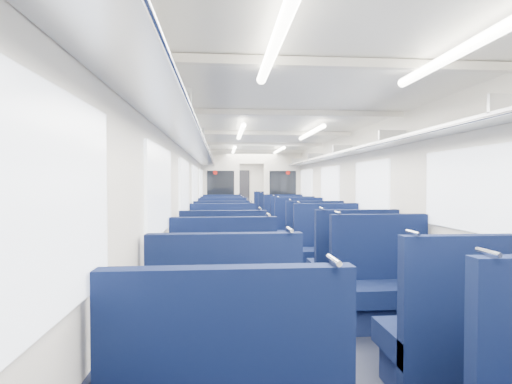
{
  "coord_description": "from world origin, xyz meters",
  "views": [
    {
      "loc": [
        -0.85,
        -8.72,
        1.49
      ],
      "look_at": [
        0.14,
        2.74,
        1.2
      ],
      "focal_mm": 28.13,
      "sensor_mm": 36.0,
      "label": 1
    }
  ],
  "objects": [
    {
      "name": "seat_17",
      "position": [
        0.83,
        0.84,
        0.36
      ],
      "size": [
        1.05,
        0.58,
        1.18
      ],
      "color": "#0D183F",
      "rests_on": "floor"
    },
    {
      "name": "seat_10",
      "position": [
        -0.83,
        -2.42,
        0.36
      ],
      "size": [
        1.05,
        0.58,
        1.18
      ],
      "color": "#0D183F",
      "rests_on": "floor"
    },
    {
      "name": "dado_right",
      "position": [
        1.39,
        0.0,
        0.35
      ],
      "size": [
        0.03,
        17.9,
        0.7
      ],
      "primitive_type": "cube",
      "color": "#0F1734",
      "rests_on": "floor"
    },
    {
      "name": "ceiling",
      "position": [
        0.0,
        0.0,
        2.35
      ],
      "size": [
        2.8,
        18.0,
        0.01
      ],
      "primitive_type": "cube",
      "color": "white",
      "rests_on": "wall_left"
    },
    {
      "name": "seat_14",
      "position": [
        -0.83,
        -0.19,
        0.36
      ],
      "size": [
        1.05,
        0.58,
        1.18
      ],
      "color": "#0D183F",
      "rests_on": "floor"
    },
    {
      "name": "dado_left",
      "position": [
        -1.39,
        0.0,
        0.35
      ],
      "size": [
        0.03,
        17.9,
        0.7
      ],
      "primitive_type": "cube",
      "color": "#0F1734",
      "rests_on": "floor"
    },
    {
      "name": "seat_7",
      "position": [
        0.83,
        -4.71,
        0.36
      ],
      "size": [
        1.05,
        0.58,
        1.18
      ],
      "color": "#0D183F",
      "rests_on": "floor"
    },
    {
      "name": "seat_23",
      "position": [
        0.83,
        5.35,
        0.36
      ],
      "size": [
        1.05,
        0.58,
        1.18
      ],
      "color": "#0D183F",
      "rests_on": "floor"
    },
    {
      "name": "seat_15",
      "position": [
        0.83,
        -0.23,
        0.36
      ],
      "size": [
        1.05,
        0.58,
        1.18
      ],
      "color": "#0D183F",
      "rests_on": "floor"
    },
    {
      "name": "seat_5",
      "position": [
        0.83,
        -6.09,
        0.36
      ],
      "size": [
        1.05,
        0.58,
        1.18
      ],
      "color": "#0D183F",
      "rests_on": "floor"
    },
    {
      "name": "wall_left",
      "position": [
        -1.4,
        0.0,
        1.18
      ],
      "size": [
        0.02,
        18.0,
        2.35
      ],
      "primitive_type": "cube",
      "color": "silver",
      "rests_on": "floor"
    },
    {
      "name": "seat_21",
      "position": [
        0.83,
        4.01,
        0.36
      ],
      "size": [
        1.05,
        0.58,
        1.18
      ],
      "color": "#0D183F",
      "rests_on": "floor"
    },
    {
      "name": "luggage_rack_left",
      "position": [
        -1.21,
        0.0,
        1.97
      ],
      "size": [
        0.36,
        17.4,
        0.18
      ],
      "color": "#B2B5BA",
      "rests_on": "wall_left"
    },
    {
      "name": "seat_19",
      "position": [
        0.83,
        1.97,
        0.36
      ],
      "size": [
        1.05,
        0.58,
        1.18
      ],
      "color": "#0D183F",
      "rests_on": "floor"
    },
    {
      "name": "seat_18",
      "position": [
        -0.83,
        1.96,
        0.36
      ],
      "size": [
        1.05,
        0.58,
        1.18
      ],
      "color": "#0D183F",
      "rests_on": "floor"
    },
    {
      "name": "wall_right",
      "position": [
        1.4,
        0.0,
        1.18
      ],
      "size": [
        0.02,
        18.0,
        2.35
      ],
      "primitive_type": "cube",
      "color": "silver",
      "rests_on": "floor"
    },
    {
      "name": "seat_13",
      "position": [
        0.83,
        -1.45,
        0.36
      ],
      "size": [
        1.05,
        0.58,
        1.18
      ],
      "color": "#0D183F",
      "rests_on": "floor"
    },
    {
      "name": "bulkhead",
      "position": [
        -0.0,
        2.54,
        1.23
      ],
      "size": [
        2.8,
        0.1,
        2.35
      ],
      "color": "silver",
      "rests_on": "floor"
    },
    {
      "name": "seat_22",
      "position": [
        -0.83,
        5.18,
        0.36
      ],
      "size": [
        1.05,
        0.58,
        1.18
      ],
      "color": "#0D183F",
      "rests_on": "floor"
    },
    {
      "name": "end_door",
      "position": [
        0.0,
        8.94,
        1.0
      ],
      "size": [
        0.75,
        0.06,
        2.0
      ],
      "primitive_type": "cube",
      "color": "black",
      "rests_on": "floor"
    },
    {
      "name": "seat_20",
      "position": [
        -0.83,
        4.12,
        0.36
      ],
      "size": [
        1.05,
        0.58,
        1.18
      ],
      "color": "#0D183F",
      "rests_on": "floor"
    },
    {
      "name": "luggage_rack_right",
      "position": [
        1.21,
        0.0,
        1.97
      ],
      "size": [
        0.36,
        17.4,
        0.18
      ],
      "color": "#B2B5BA",
      "rests_on": "wall_right"
    },
    {
      "name": "floor",
      "position": [
        0.0,
        0.0,
        0.0
      ],
      "size": [
        2.8,
        18.0,
        0.01
      ],
      "primitive_type": "cube",
      "color": "black",
      "rests_on": "ground"
    },
    {
      "name": "seat_6",
      "position": [
        -0.83,
        -4.91,
        0.36
      ],
      "size": [
        1.05,
        0.58,
        1.18
      ],
      "color": "#0D183F",
      "rests_on": "floor"
    },
    {
      "name": "seat_16",
      "position": [
        -0.83,
        1.04,
        0.36
      ],
      "size": [
        1.05,
        0.58,
        1.18
      ],
      "color": "#0D183F",
      "rests_on": "floor"
    },
    {
      "name": "seat_8",
      "position": [
        -0.83,
        -3.71,
        0.36
      ],
      "size": [
        1.05,
        0.58,
        1.18
      ],
      "color": "#0D183F",
      "rests_on": "floor"
    },
    {
      "name": "ceiling_fittings",
      "position": [
        0.0,
        -0.26,
        2.29
      ],
      "size": [
        2.7,
        16.06,
        0.11
      ],
      "color": "silver",
      "rests_on": "ceiling"
    },
    {
      "name": "seat_4",
      "position": [
        -0.83,
        -5.87,
        0.36
      ],
      "size": [
        1.05,
        0.58,
        1.18
      ],
      "color": "#0D183F",
      "rests_on": "floor"
    },
    {
      "name": "seat_12",
      "position": [
        -0.83,
        -1.32,
        0.36
      ],
      "size": [
        1.05,
        0.58,
        1.18
      ],
      "color": "#0D183F",
      "rests_on": "floor"
    },
    {
      "name": "seat_9",
      "position": [
        0.83,
        -3.72,
        0.36
      ],
      "size": [
        1.05,
        0.58,
        1.18
      ],
      "color": "#0D183F",
      "rests_on": "floor"
    },
    {
      "name": "wall_far",
      "position": [
        0.0,
        9.0,
        1.18
      ],
      "size": [
        2.8,
        0.02,
        2.35
      ],
      "primitive_type": "cube",
      "color": "silver",
      "rests_on": "floor"
    },
    {
      "name": "seat_11",
      "position": [
        0.83,
        -2.53,
        0.36
      ],
      "size": [
        1.05,
        0.58,
        1.18
      ],
      "color": "#0D183F",
      "rests_on": "floor"
    },
    {
      "name": "windows",
      "position": [
        0.0,
        -0.46,
        1.42
      ],
      "size": [
        2.78,
        15.6,
        0.75
      ],
      "color": "white",
      "rests_on": "wall_left"
    }
  ]
}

